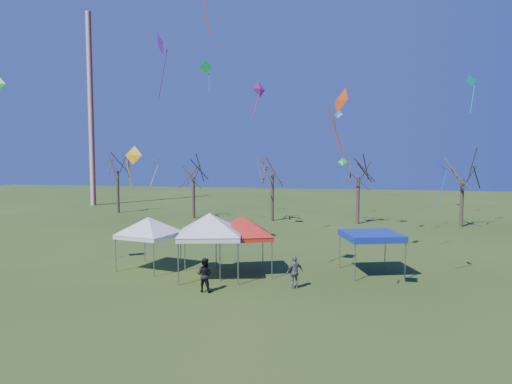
% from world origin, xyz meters
% --- Properties ---
extents(ground, '(140.00, 140.00, 0.00)m').
position_xyz_m(ground, '(0.00, 0.00, 0.00)').
color(ground, '#2E4817').
rests_on(ground, ground).
extents(radio_mast, '(0.70, 0.70, 25.00)m').
position_xyz_m(radio_mast, '(-28.00, 34.00, 12.50)').
color(radio_mast, silver).
rests_on(radio_mast, ground).
extents(tree_0, '(3.83, 3.83, 8.44)m').
position_xyz_m(tree_0, '(-20.85, 27.38, 6.49)').
color(tree_0, '#3D2D21').
rests_on(tree_0, ground).
extents(tree_1, '(3.42, 3.42, 7.54)m').
position_xyz_m(tree_1, '(-10.77, 24.65, 5.79)').
color(tree_1, '#3D2D21').
rests_on(tree_1, ground).
extents(tree_2, '(3.71, 3.71, 8.18)m').
position_xyz_m(tree_2, '(-2.37, 24.38, 6.29)').
color(tree_2, '#3D2D21').
rests_on(tree_2, ground).
extents(tree_3, '(3.59, 3.59, 7.91)m').
position_xyz_m(tree_3, '(6.03, 24.04, 6.08)').
color(tree_3, '#3D2D21').
rests_on(tree_3, ground).
extents(tree_4, '(3.58, 3.58, 7.89)m').
position_xyz_m(tree_4, '(15.36, 24.00, 6.06)').
color(tree_4, '#3D2D21').
rests_on(tree_4, ground).
extents(tent_white_west, '(3.86, 3.86, 3.48)m').
position_xyz_m(tent_white_west, '(-6.12, 3.61, 2.81)').
color(tent_white_west, gray).
rests_on(tent_white_west, ground).
extents(tent_white_mid, '(4.42, 4.42, 4.02)m').
position_xyz_m(tent_white_mid, '(-2.13, 2.56, 3.24)').
color(tent_white_mid, gray).
rests_on(tent_white_mid, ground).
extents(tent_red, '(3.92, 3.92, 3.70)m').
position_xyz_m(tent_red, '(-0.60, 3.81, 2.98)').
color(tent_red, gray).
rests_on(tent_red, ground).
extents(tent_blue, '(3.68, 3.68, 2.30)m').
position_xyz_m(tent_blue, '(6.40, 5.05, 2.12)').
color(tent_blue, gray).
rests_on(tent_blue, ground).
extents(person_dark, '(0.86, 0.70, 1.65)m').
position_xyz_m(person_dark, '(-1.60, 0.01, 0.82)').
color(person_dark, black).
rests_on(person_dark, ground).
extents(person_grey, '(0.99, 0.90, 1.62)m').
position_xyz_m(person_grey, '(2.58, 1.42, 0.81)').
color(person_grey, slate).
rests_on(person_grey, ground).
extents(kite_22, '(0.91, 0.95, 3.01)m').
position_xyz_m(kite_22, '(4.52, 22.54, 5.90)').
color(kite_22, '#19A81B').
rests_on(kite_22, ground).
extents(kite_17, '(0.64, 0.87, 2.45)m').
position_xyz_m(kite_17, '(9.90, 4.73, 5.92)').
color(kite_17, blue).
rests_on(kite_17, ground).
extents(kite_12, '(1.09, 1.19, 3.34)m').
position_xyz_m(kite_12, '(15.50, 22.79, 13.03)').
color(kite_12, '#0DCFD0').
rests_on(kite_12, ground).
extents(kite_8, '(1.23, 1.44, 4.23)m').
position_xyz_m(kite_8, '(-6.64, 7.10, 13.54)').
color(kite_8, '#62169D').
rests_on(kite_8, ground).
extents(kite_11, '(1.03, 1.24, 2.87)m').
position_xyz_m(kite_11, '(-1.64, 13.97, 11.58)').
color(kite_11, '#E2329E').
rests_on(kite_11, ground).
extents(kite_19, '(0.98, 0.81, 2.28)m').
position_xyz_m(kite_19, '(4.13, 20.46, 10.12)').
color(kite_19, blue).
rests_on(kite_19, ground).
extents(kite_1, '(1.01, 0.52, 2.28)m').
position_xyz_m(kite_1, '(-5.75, 1.13, 6.53)').
color(kite_1, '#FDAE0D').
rests_on(kite_1, ground).
extents(kite_13, '(0.91, 1.16, 2.67)m').
position_xyz_m(kite_13, '(-12.27, 18.34, 5.96)').
color(kite_13, yellow).
rests_on(kite_13, ground).
extents(kite_2, '(1.40, 0.87, 3.39)m').
position_xyz_m(kite_2, '(-9.28, 24.53, 15.44)').
color(kite_2, green).
rests_on(kite_2, ground).
extents(kite_27, '(0.95, 1.17, 2.70)m').
position_xyz_m(kite_27, '(4.73, -1.77, 8.72)').
color(kite_27, '#D7400B').
rests_on(kite_27, ground).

